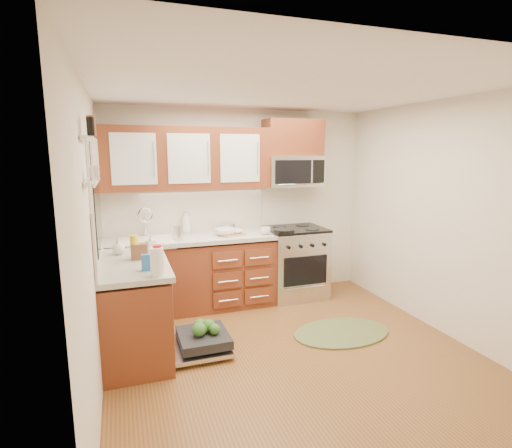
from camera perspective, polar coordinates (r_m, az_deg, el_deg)
name	(u,v)px	position (r m, az deg, el deg)	size (l,w,h in m)	color
floor	(291,352)	(4.17, 5.09, -17.75)	(3.50, 3.50, 0.00)	brown
ceiling	(296,89)	(3.72, 5.74, 18.62)	(3.50, 3.50, 0.00)	white
wall_back	(240,205)	(5.37, -2.29, 2.74)	(3.50, 0.04, 2.50)	silver
wall_front	(430,289)	(2.32, 23.61, -8.46)	(3.50, 0.04, 2.50)	silver
wall_left	(92,242)	(3.43, -22.32, -2.41)	(0.04, 3.50, 2.50)	silver
wall_right	(442,218)	(4.74, 25.09, 0.73)	(0.04, 3.50, 2.50)	silver
base_cabinet_back	(192,276)	(5.10, -9.13, -7.30)	(2.05, 0.60, 0.85)	#5E2F15
base_cabinet_left	(135,311)	(4.17, -16.93, -11.74)	(0.60, 1.25, 0.85)	#5E2F15
countertop_back	(191,239)	(4.97, -9.26, -2.11)	(2.07, 0.64, 0.05)	beige
countertop_left	(133,264)	(4.02, -17.15, -5.44)	(0.64, 1.27, 0.05)	beige
backsplash_back	(186,211)	(5.20, -9.92, 1.90)	(2.05, 0.02, 0.57)	beige
backsplash_left	(98,234)	(3.95, -21.66, -1.35)	(0.02, 1.25, 0.57)	beige
upper_cabinets	(187,158)	(4.99, -9.86, 9.22)	(2.05, 0.35, 0.75)	#5E2F15
cabinet_over_mw	(293,138)	(5.40, 5.28, 12.16)	(0.76, 0.35, 0.47)	#5E2F15
range	(295,262)	(5.47, 5.61, -5.46)	(0.76, 0.64, 0.95)	silver
microwave	(293,171)	(5.38, 5.31, 7.53)	(0.76, 0.38, 0.40)	silver
sink	(148,251)	(4.92, -15.24, -3.68)	(0.62, 0.50, 0.26)	white
dishwasher	(200,342)	(4.15, -8.06, -16.40)	(0.70, 0.60, 0.20)	silver
window	(95,198)	(3.88, -22.01, 3.50)	(0.03, 1.05, 1.05)	white
window_blind	(95,161)	(3.86, -21.97, 8.39)	(0.02, 0.96, 0.40)	white
shelf_upper	(86,138)	(3.01, -23.17, 11.20)	(0.04, 0.40, 0.03)	white
shelf_lower	(89,182)	(3.02, -22.77, 5.50)	(0.04, 0.40, 0.03)	white
rug	(342,332)	(4.61, 12.13, -14.91)	(1.10, 0.71, 0.02)	#5D663A
skillet	(284,231)	(5.02, 3.98, -1.01)	(0.25, 0.25, 0.05)	black
stock_pot	(228,227)	(5.21, -4.01, -0.50)	(0.19, 0.19, 0.11)	silver
cutting_board	(232,234)	(5.01, -3.42, -1.49)	(0.29, 0.19, 0.02)	tan
canister	(179,233)	(4.81, -11.01, -1.24)	(0.11, 0.11, 0.17)	silver
paper_towel_roll	(157,262)	(3.46, -13.95, -5.28)	(0.11, 0.11, 0.24)	white
mustard_bottle	(134,248)	(4.04, -16.97, -3.23)	(0.08, 0.08, 0.24)	yellow
red_bottle	(158,260)	(3.48, -13.85, -5.04)	(0.07, 0.07, 0.26)	red
wooden_box	(139,251)	(4.06, -16.38, -3.77)	(0.15, 0.11, 0.15)	brown
blue_carton	(147,262)	(3.65, -15.31, -5.32)	(0.09, 0.06, 0.15)	#2465AA
bowl_a	(233,232)	(5.05, -3.30, -1.18)	(0.23, 0.23, 0.06)	#999999
bowl_b	(226,232)	(5.00, -4.35, -1.14)	(0.27, 0.27, 0.08)	#999999
cup	(266,231)	(5.03, 1.40, -0.96)	(0.12, 0.12, 0.10)	#999999
soap_bottle_a	(186,222)	(5.17, -10.02, 0.33)	(0.12, 0.12, 0.30)	#999999
soap_bottle_b	(151,244)	(4.27, -14.81, -2.76)	(0.09, 0.09, 0.19)	#999999
soap_bottle_c	(118,246)	(4.30, -19.07, -3.05)	(0.13, 0.13, 0.16)	#999999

